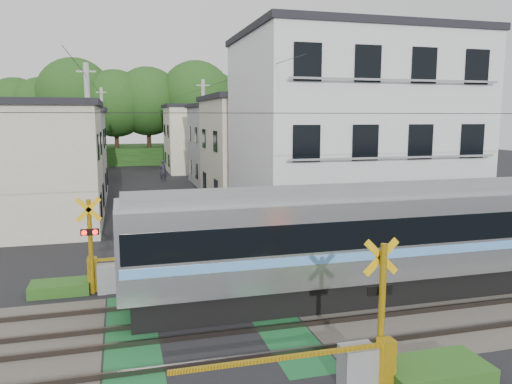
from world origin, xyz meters
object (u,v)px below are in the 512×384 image
object	(u,v)px
crossing_signal_far	(106,270)
apartment_block	(349,135)
crossing_signal_near	(363,356)
pedestrian	(163,171)

from	to	relation	value
crossing_signal_far	apartment_block	distance (m)	13.14
crossing_signal_near	crossing_signal_far	bearing A→B (deg)	125.29
crossing_signal_far	crossing_signal_near	bearing A→B (deg)	-54.71
crossing_signal_near	apartment_block	bearing A→B (deg)	65.78
crossing_signal_near	pedestrian	xyz separation A→B (m)	(-1.13, 34.40, 0.22)
crossing_signal_near	apartment_block	distance (m)	14.95
crossing_signal_far	pedestrian	world-z (taller)	crossing_signal_far
crossing_signal_near	pedestrian	world-z (taller)	crossing_signal_near
apartment_block	crossing_signal_far	bearing A→B (deg)	-152.22
crossing_signal_near	crossing_signal_far	world-z (taller)	same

